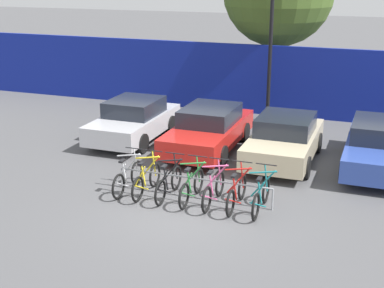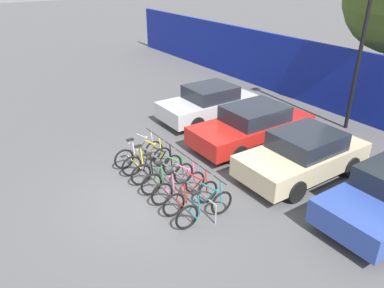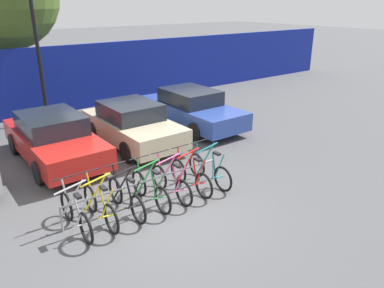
# 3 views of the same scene
# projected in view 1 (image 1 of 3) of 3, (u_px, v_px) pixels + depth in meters

# --- Properties ---
(ground_plane) EXTENTS (120.00, 120.00, 0.00)m
(ground_plane) POSITION_uv_depth(u_px,v_px,m) (188.00, 209.00, 12.94)
(ground_plane) COLOR #4C4C4F
(hoarding_wall) EXTENTS (36.00, 0.16, 2.75)m
(hoarding_wall) POSITION_uv_depth(u_px,v_px,m) (273.00, 81.00, 20.98)
(hoarding_wall) COLOR navy
(hoarding_wall) RESTS_ON ground
(bike_rack) EXTENTS (4.09, 0.04, 0.57)m
(bike_rack) POSITION_uv_depth(u_px,v_px,m) (194.00, 180.00, 13.42)
(bike_rack) COLOR gray
(bike_rack) RESTS_ON ground
(bicycle_silver) EXTENTS (0.68, 1.71, 1.05)m
(bicycle_silver) POSITION_uv_depth(u_px,v_px,m) (128.00, 177.00, 13.91)
(bicycle_silver) COLOR black
(bicycle_silver) RESTS_ON ground
(bicycle_yellow) EXTENTS (0.68, 1.71, 1.05)m
(bicycle_yellow) POSITION_uv_depth(u_px,v_px,m) (147.00, 180.00, 13.73)
(bicycle_yellow) COLOR black
(bicycle_yellow) RESTS_ON ground
(bicycle_black) EXTENTS (0.68, 1.71, 1.05)m
(bicycle_black) POSITION_uv_depth(u_px,v_px,m) (169.00, 183.00, 13.53)
(bicycle_black) COLOR black
(bicycle_black) RESTS_ON ground
(bicycle_green) EXTENTS (0.68, 1.71, 1.05)m
(bicycle_green) POSITION_uv_depth(u_px,v_px,m) (192.00, 187.00, 13.33)
(bicycle_green) COLOR black
(bicycle_green) RESTS_ON ground
(bicycle_pink) EXTENTS (0.68, 1.71, 1.05)m
(bicycle_pink) POSITION_uv_depth(u_px,v_px,m) (213.00, 190.00, 13.14)
(bicycle_pink) COLOR black
(bicycle_pink) RESTS_ON ground
(bicycle_red) EXTENTS (0.68, 1.71, 1.05)m
(bicycle_red) POSITION_uv_depth(u_px,v_px,m) (237.00, 193.00, 12.94)
(bicycle_red) COLOR black
(bicycle_red) RESTS_ON ground
(bicycle_teal) EXTENTS (0.68, 1.71, 1.05)m
(bicycle_teal) POSITION_uv_depth(u_px,v_px,m) (261.00, 197.00, 12.74)
(bicycle_teal) COLOR black
(bicycle_teal) RESTS_ON ground
(car_silver) EXTENTS (1.91, 4.01, 1.40)m
(car_silver) POSITION_uv_depth(u_px,v_px,m) (134.00, 120.00, 18.05)
(car_silver) COLOR #B7B7BC
(car_silver) RESTS_ON ground
(car_red) EXTENTS (1.91, 4.46, 1.40)m
(car_red) POSITION_uv_depth(u_px,v_px,m) (209.00, 129.00, 17.04)
(car_red) COLOR red
(car_red) RESTS_ON ground
(car_beige) EXTENTS (1.91, 4.09, 1.40)m
(car_beige) POSITION_uv_depth(u_px,v_px,m) (284.00, 139.00, 16.03)
(car_beige) COLOR #C1B28E
(car_beige) RESTS_ON ground
(car_blue) EXTENTS (1.91, 4.51, 1.40)m
(car_blue) POSITION_uv_depth(u_px,v_px,m) (379.00, 145.00, 15.45)
(car_blue) COLOR #2D479E
(car_blue) RESTS_ON ground
(lamp_post) EXTENTS (0.24, 0.44, 6.91)m
(lamp_post) POSITION_uv_depth(u_px,v_px,m) (272.00, 20.00, 19.32)
(lamp_post) COLOR black
(lamp_post) RESTS_ON ground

